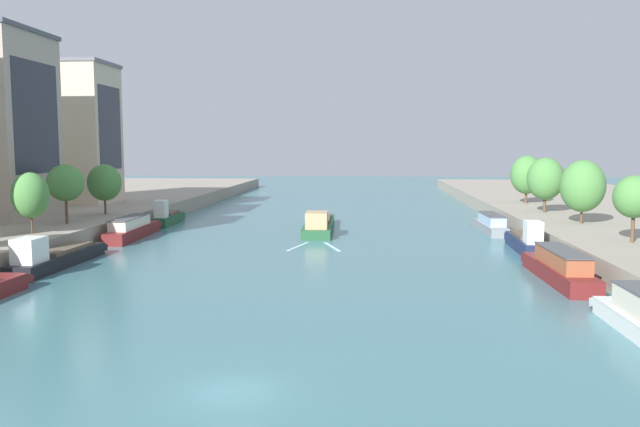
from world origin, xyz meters
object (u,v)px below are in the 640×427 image
object	(u,v)px
moored_boat_left_lone	(167,217)
tree_right_past_mid	(634,197)
tree_left_by_lamp	(65,183)
moored_boat_right_upstream	(559,268)
tree_right_distant	(545,179)
moored_boat_left_downstream	(55,257)
moored_boat_right_gap_after	(525,241)
tree_left_end_of_row	(30,195)
tree_right_third	(527,175)
tree_right_far	(583,186)
moored_boat_left_second	(132,229)
barge_midriver	(319,224)
moored_boat_right_second	(491,224)
tree_left_distant	(104,183)

from	to	relation	value
moored_boat_left_lone	tree_right_past_mid	distance (m)	57.23
tree_left_by_lamp	moored_boat_right_upstream	bearing A→B (deg)	-19.16
tree_right_past_mid	tree_right_distant	size ratio (longest dim) A/B	0.84
moored_boat_left_downstream	moored_boat_right_gap_after	distance (m)	44.76
tree_left_end_of_row	tree_right_past_mid	size ratio (longest dim) A/B	1.01
moored_boat_left_lone	tree_right_third	world-z (taller)	tree_right_third
moored_boat_right_gap_after	tree_right_far	distance (m)	11.41
moored_boat_left_second	tree_right_past_mid	world-z (taller)	tree_right_past_mid
moored_boat_left_downstream	tree_left_by_lamp	distance (m)	16.41
tree_right_past_mid	moored_boat_right_upstream	bearing A→B (deg)	-139.12
barge_midriver	moored_boat_right_upstream	xyz separation A→B (m)	(21.22, -28.48, 0.21)
tree_left_end_of_row	moored_boat_left_lone	bearing A→B (deg)	77.68
moored_boat_right_second	moored_boat_left_second	bearing A→B (deg)	-168.50
tree_left_end_of_row	moored_boat_right_second	bearing A→B (deg)	23.40
moored_boat_left_lone	tree_left_by_lamp	bearing A→B (deg)	-109.39
barge_midriver	moored_boat_right_gap_after	bearing A→B (deg)	-32.57
moored_boat_right_second	tree_right_third	world-z (taller)	tree_right_third
tree_left_by_lamp	tree_right_third	bearing A→B (deg)	27.77
tree_left_distant	tree_right_distant	size ratio (longest dim) A/B	0.89
moored_boat_right_second	tree_left_end_of_row	distance (m)	52.30
moored_boat_right_second	tree_left_by_lamp	world-z (taller)	tree_left_by_lamp
moored_boat_left_downstream	tree_right_far	distance (m)	54.31
tree_right_distant	tree_right_past_mid	bearing A→B (deg)	-88.43
moored_boat_left_lone	tree_right_distant	xyz separation A→B (m)	(49.84, -0.37, 5.38)
moored_boat_right_second	tree_right_distant	size ratio (longest dim) A/B	1.79
moored_boat_right_second	moored_boat_right_gap_after	bearing A→B (deg)	-87.23
tree_left_distant	tree_right_past_mid	world-z (taller)	tree_left_distant
tree_left_end_of_row	tree_left_by_lamp	xyz separation A→B (m)	(-0.46, 8.17, 0.74)
tree_left_by_lamp	moored_boat_left_lone	bearing A→B (deg)	70.61
moored_boat_right_gap_after	moored_boat_right_second	bearing A→B (deg)	92.77
moored_boat_right_gap_after	barge_midriver	bearing A→B (deg)	147.43
barge_midriver	tree_right_past_mid	distance (m)	36.78
moored_boat_right_second	tree_left_distant	bearing A→B (deg)	-176.83
moored_boat_left_downstream	moored_boat_left_lone	world-z (taller)	moored_boat_left_lone
tree_right_far	tree_right_third	bearing A→B (deg)	89.89
moored_boat_left_second	tree_right_distant	xyz separation A→B (m)	(49.89, 12.51, 5.36)
tree_left_distant	tree_right_distant	bearing A→B (deg)	6.72
tree_right_far	tree_left_end_of_row	bearing A→B (deg)	-167.33
moored_boat_right_gap_after	tree_left_end_of_row	xyz separation A→B (m)	(-48.51, -5.84, 4.80)
tree_right_past_mid	tree_right_third	xyz separation A→B (m)	(0.13, 39.36, 0.19)
barge_midriver	moored_boat_left_downstream	world-z (taller)	moored_boat_left_downstream
tree_right_far	moored_boat_right_upstream	bearing A→B (deg)	-111.59
moored_boat_left_downstream	tree_right_distant	xyz separation A→B (m)	(49.92, 30.66, 5.48)
tree_left_by_lamp	tree_right_third	world-z (taller)	tree_right_third
tree_right_far	moored_boat_left_downstream	bearing A→B (deg)	-159.75
tree_left_by_lamp	tree_right_far	xyz separation A→B (m)	(56.54, 4.44, -0.35)
tree_left_by_lamp	tree_left_distant	distance (m)	9.87
moored_boat_left_lone	tree_left_end_of_row	size ratio (longest dim) A/B	1.75
tree_right_third	tree_right_past_mid	bearing A→B (deg)	-90.19
moored_boat_right_upstream	moored_boat_right_second	distance (m)	29.25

